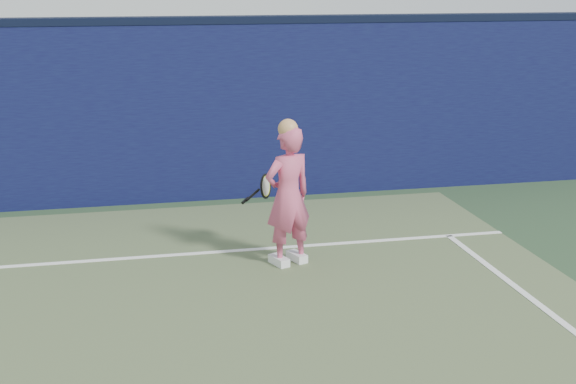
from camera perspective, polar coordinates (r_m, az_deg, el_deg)
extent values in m
cube|color=#0C0C35|center=(11.54, -16.23, 5.09)|extent=(24.00, 0.40, 2.50)
cube|color=black|center=(11.40, -16.71, 11.53)|extent=(24.00, 0.42, 0.10)
imported|color=#D05177|center=(8.85, 0.00, -0.30)|extent=(0.67, 0.55, 1.57)
sphere|color=tan|center=(8.68, 0.00, 4.51)|extent=(0.22, 0.22, 0.22)
cube|color=white|center=(9.13, 0.63, -4.64)|extent=(0.21, 0.30, 0.10)
cube|color=white|center=(9.01, -0.64, -4.92)|extent=(0.21, 0.30, 0.10)
torus|color=black|center=(9.27, -1.60, 0.41)|extent=(0.20, 0.28, 0.30)
torus|color=#C3DA14|center=(9.27, -1.60, 0.41)|extent=(0.16, 0.23, 0.25)
cylinder|color=beige|center=(9.27, -1.60, 0.41)|extent=(0.15, 0.22, 0.24)
cylinder|color=black|center=(9.12, -2.52, -0.21)|extent=(0.20, 0.22, 0.10)
cylinder|color=black|center=(9.04, -3.06, -0.61)|extent=(0.11, 0.11, 0.07)
cube|color=white|center=(9.43, -16.63, -4.91)|extent=(11.00, 0.08, 0.01)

